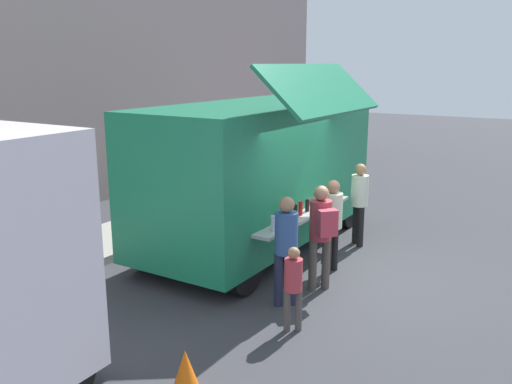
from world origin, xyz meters
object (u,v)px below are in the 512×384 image
object	(u,v)px
food_truck_main	(261,170)
customer_mid_with_backpack	(321,227)
customer_front_ordering	(332,218)
child_near_queue	(293,282)
traffic_cone_orange	(186,373)
customer_rear_waiting	(286,242)
customer_extra_browsing	(359,197)
trash_bin	(267,173)

from	to	relation	value
food_truck_main	customer_mid_with_backpack	xyz separation A→B (m)	(-1.37, -1.90, -0.49)
customer_front_ordering	child_near_queue	distance (m)	2.28
food_truck_main	customer_mid_with_backpack	world-z (taller)	food_truck_main
traffic_cone_orange	customer_rear_waiting	distance (m)	2.67
customer_extra_browsing	customer_front_ordering	bearing A→B (deg)	48.06
food_truck_main	customer_extra_browsing	bearing A→B (deg)	-56.80
customer_mid_with_backpack	child_near_queue	distance (m)	1.49
traffic_cone_orange	customer_mid_with_backpack	size ratio (longest dim) A/B	0.33
trash_bin	food_truck_main	bearing A→B (deg)	-151.75
child_near_queue	customer_front_ordering	bearing A→B (deg)	-27.63
customer_mid_with_backpack	child_near_queue	bearing A→B (deg)	143.47
customer_rear_waiting	food_truck_main	bearing A→B (deg)	1.06
food_truck_main	customer_rear_waiting	distance (m)	2.78
child_near_queue	customer_mid_with_backpack	bearing A→B (deg)	-27.97
trash_bin	customer_mid_with_backpack	bearing A→B (deg)	-143.47
customer_mid_with_backpack	traffic_cone_orange	bearing A→B (deg)	132.50
customer_rear_waiting	customer_extra_browsing	xyz separation A→B (m)	(3.18, 0.05, -0.02)
food_truck_main	customer_extra_browsing	size ratio (longest dim) A/B	3.43
customer_rear_waiting	child_near_queue	distance (m)	0.85
child_near_queue	customer_extra_browsing	bearing A→B (deg)	-30.16
customer_mid_with_backpack	customer_front_ordering	bearing A→B (deg)	-35.56
food_truck_main	customer_front_ordering	world-z (taller)	food_truck_main
child_near_queue	food_truck_main	bearing A→B (deg)	-0.33
food_truck_main	customer_extra_browsing	world-z (taller)	food_truck_main
trash_bin	customer_front_ordering	distance (m)	6.39
trash_bin	customer_rear_waiting	world-z (taller)	customer_rear_waiting
trash_bin	customer_rear_waiting	bearing A→B (deg)	-148.21
food_truck_main	customer_mid_with_backpack	bearing A→B (deg)	-124.92
traffic_cone_orange	customer_extra_browsing	xyz separation A→B (m)	(5.74, 0.19, 0.70)
trash_bin	customer_extra_browsing	bearing A→B (deg)	-129.77
trash_bin	customer_front_ordering	xyz separation A→B (m)	(-4.90, -4.07, 0.51)
customer_extra_browsing	child_near_queue	world-z (taller)	customer_extra_browsing
customer_front_ordering	customer_rear_waiting	xyz separation A→B (m)	(-1.57, 0.06, 0.03)
food_truck_main	child_near_queue	world-z (taller)	food_truck_main
food_truck_main	customer_mid_with_backpack	distance (m)	2.39
food_truck_main	customer_rear_waiting	size ratio (longest dim) A/B	3.37
food_truck_main	child_near_queue	bearing A→B (deg)	-141.68
traffic_cone_orange	child_near_queue	xyz separation A→B (m)	(1.91, -0.32, 0.43)
customer_mid_with_backpack	child_near_queue	world-z (taller)	customer_mid_with_backpack
child_near_queue	trash_bin	bearing A→B (deg)	-5.64
customer_extra_browsing	customer_rear_waiting	bearing A→B (deg)	45.02
customer_mid_with_backpack	child_near_queue	size ratio (longest dim) A/B	1.42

